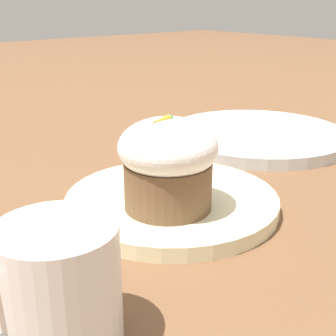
# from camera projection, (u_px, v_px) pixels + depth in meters

# --- Properties ---
(ground_plane) EXTENTS (4.00, 4.00, 0.00)m
(ground_plane) POSITION_uv_depth(u_px,v_px,m) (172.00, 208.00, 0.49)
(ground_plane) COLOR brown
(dessert_plate) EXTENTS (0.22, 0.22, 0.02)m
(dessert_plate) POSITION_uv_depth(u_px,v_px,m) (172.00, 201.00, 0.49)
(dessert_plate) COLOR beige
(dessert_plate) RESTS_ON ground_plane
(carrot_cake) EXTENTS (0.10, 0.10, 0.09)m
(carrot_cake) POSITION_uv_depth(u_px,v_px,m) (168.00, 162.00, 0.45)
(carrot_cake) COLOR brown
(carrot_cake) RESTS_ON dessert_plate
(spoon) EXTENTS (0.07, 0.12, 0.01)m
(spoon) POSITION_uv_depth(u_px,v_px,m) (175.00, 191.00, 0.49)
(spoon) COLOR #B7B7BC
(spoon) RESTS_ON dessert_plate
(coffee_cup) EXTENTS (0.11, 0.08, 0.08)m
(coffee_cup) POSITION_uv_depth(u_px,v_px,m) (57.00, 287.00, 0.29)
(coffee_cup) COLOR white
(coffee_cup) RESTS_ON ground_plane
(side_plate) EXTENTS (0.28, 0.28, 0.02)m
(side_plate) POSITION_uv_depth(u_px,v_px,m) (257.00, 135.00, 0.72)
(side_plate) COLOR silver
(side_plate) RESTS_ON ground_plane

